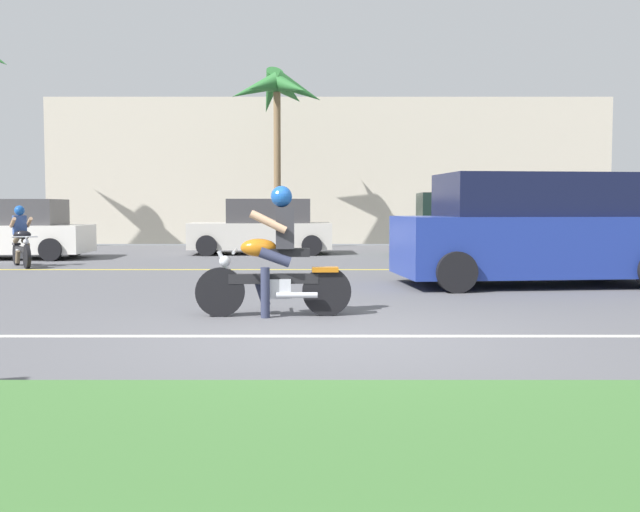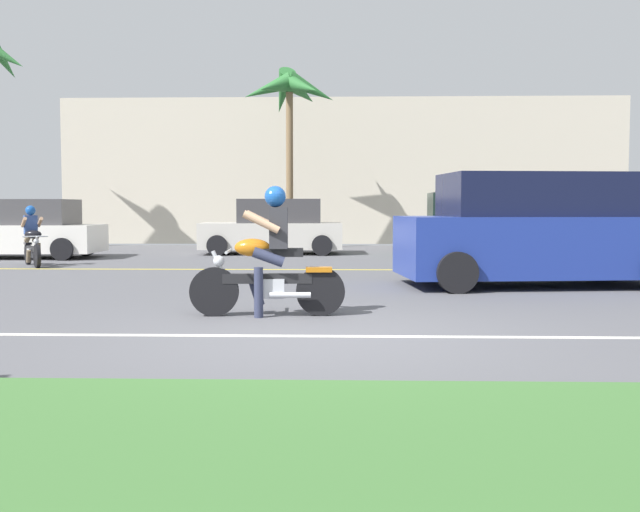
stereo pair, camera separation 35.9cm
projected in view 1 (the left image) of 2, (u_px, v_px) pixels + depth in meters
The scene contains 11 objects.
ground at pixel (325, 301), 10.65m from camera, with size 56.00×30.00×0.04m, color #545459.
grass_median at pixel (341, 478), 3.56m from camera, with size 56.00×3.80×0.06m, color #3D6B33.
lane_line_near at pixel (328, 336), 7.63m from camera, with size 50.40×0.12×0.01m, color silver.
lane_line_far at pixel (322, 270), 15.71m from camera, with size 50.40×0.12×0.01m, color yellow.
motorcyclist at pixel (272, 261), 9.00m from camera, with size 1.88×0.61×1.57m.
suv_nearby at pixel (533, 231), 12.61m from camera, with size 4.85×2.60×1.87m.
parked_car_1 at pixel (260, 228), 20.92m from camera, with size 3.99×1.99×1.54m.
parked_car_2 at pixel (470, 226), 20.38m from camera, with size 4.45×2.07×1.70m.
palm_tree_0 at pixel (275, 95), 23.56m from camera, with size 3.06×2.87×5.79m.
motorcyclist_distant at pixel (18, 241), 16.41m from camera, with size 0.94×1.40×1.35m.
building_far at pixel (325, 173), 28.44m from camera, with size 20.05×4.00×5.19m, color beige.
Camera 1 is at (-0.12, -7.58, 1.32)m, focal length 42.00 mm.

